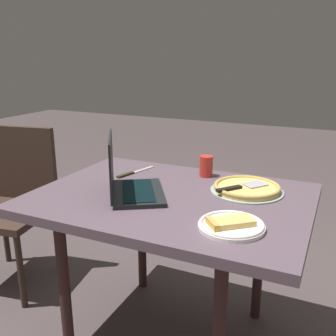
{
  "coord_description": "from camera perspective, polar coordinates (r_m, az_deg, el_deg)",
  "views": [
    {
      "loc": [
        0.63,
        -1.39,
        1.3
      ],
      "look_at": [
        -0.04,
        0.05,
        0.83
      ],
      "focal_mm": 40.92,
      "sensor_mm": 36.0,
      "label": 1
    }
  ],
  "objects": [
    {
      "name": "dining_table",
      "position": [
        1.65,
        0.44,
        -6.3
      ],
      "size": [
        1.15,
        0.84,
        0.73
      ],
      "color": "#564550",
      "rests_on": "ground_plane"
    },
    {
      "name": "laptop",
      "position": [
        1.61,
        -5.95,
        -2.13
      ],
      "size": [
        0.35,
        0.39,
        0.26
      ],
      "color": "black",
      "rests_on": "dining_table"
    },
    {
      "name": "pizza_plate",
      "position": [
        1.34,
        9.37,
        -8.34
      ],
      "size": [
        0.23,
        0.23,
        0.04
      ],
      "color": "white",
      "rests_on": "dining_table"
    },
    {
      "name": "pizza_tray",
      "position": [
        1.69,
        11.65,
        -2.93
      ],
      "size": [
        0.31,
        0.31,
        0.03
      ],
      "color": "#97A7A2",
      "rests_on": "dining_table"
    },
    {
      "name": "table_knife",
      "position": [
        1.92,
        -5.34,
        -0.72
      ],
      "size": [
        0.08,
        0.25,
        0.01
      ],
      "color": "#C1B2B5",
      "rests_on": "dining_table"
    },
    {
      "name": "drink_cup",
      "position": [
        1.87,
        5.71,
        0.31
      ],
      "size": [
        0.06,
        0.06,
        0.1
      ],
      "color": "red",
      "rests_on": "dining_table"
    },
    {
      "name": "chair_near",
      "position": [
        2.4,
        -21.82,
        -4.0
      ],
      "size": [
        0.5,
        0.5,
        0.9
      ],
      "color": "#35251D",
      "rests_on": "ground_plane"
    }
  ]
}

